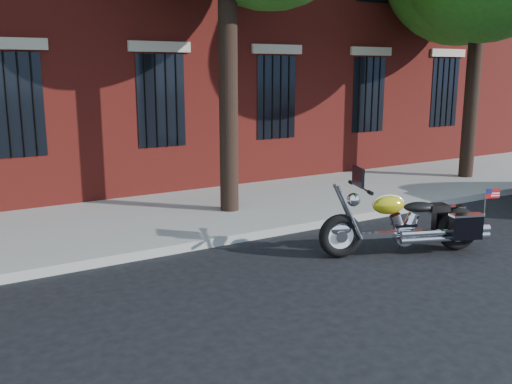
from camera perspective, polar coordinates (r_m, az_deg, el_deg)
ground at (r=8.73m, az=3.65°, el=-7.07°), size 120.00×120.00×0.00m
curb at (r=9.82m, az=-0.96°, el=-4.40°), size 40.00×0.16×0.15m
sidewalk at (r=11.42m, az=-5.73°, el=-2.08°), size 40.00×3.60×0.15m
motorcycle at (r=9.32m, az=15.09°, el=-3.15°), size 2.58×1.44×1.42m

